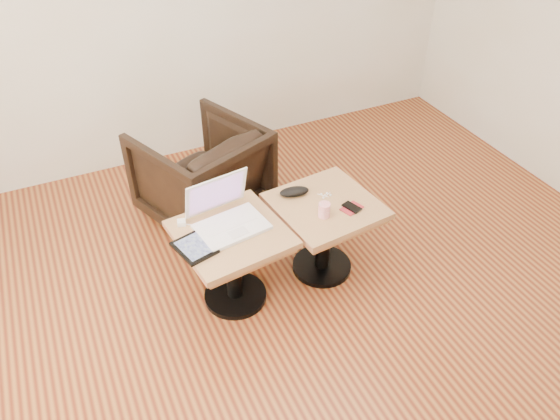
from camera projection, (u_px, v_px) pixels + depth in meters
name	position (u px, v px, depth m)	size (l,w,h in m)	color
room_shell	(344.00, 127.00, 2.05)	(4.52, 4.52, 2.71)	#5B2212
side_table_left	(232.00, 249.00, 2.96)	(0.62, 0.62, 0.50)	black
side_table_right	(325.00, 221.00, 3.16)	(0.61, 0.61, 0.50)	black
laptop	(227.00, 216.00, 2.91)	(0.41, 0.37, 0.25)	white
tablet	(194.00, 248.00, 2.77)	(0.22, 0.25, 0.02)	black
charging_adapter	(181.00, 223.00, 2.92)	(0.04, 0.04, 0.03)	white
glasses_case	(294.00, 192.00, 3.12)	(0.17, 0.08, 0.05)	black
striped_cup	(324.00, 210.00, 2.96)	(0.06, 0.06, 0.08)	#EE4661
earbuds_tangle	(325.00, 195.00, 3.13)	(0.07, 0.05, 0.01)	white
phone_on_sleeve	(352.00, 208.00, 3.04)	(0.14, 0.12, 0.01)	maroon
armchair	(202.00, 174.00, 3.61)	(0.71, 0.73, 0.66)	black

